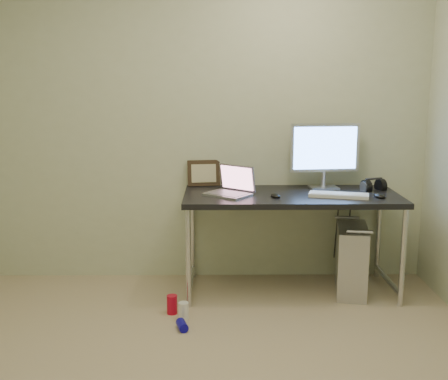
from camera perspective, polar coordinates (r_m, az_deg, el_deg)
wall_back at (r=4.39m, az=-2.14°, el=6.92°), size 3.50×0.02×2.50m
desk at (r=4.17m, az=6.85°, el=-1.46°), size 1.58×0.69×0.75m
tower_computer at (r=4.33m, az=12.81°, el=-6.90°), size 0.29×0.52×0.54m
cable_a at (r=4.58m, az=11.36°, el=-3.91°), size 0.01×0.16×0.69m
cable_b at (r=4.59m, az=12.50°, el=-4.20°), size 0.02×0.11×0.71m
can_red at (r=3.93m, az=-5.30°, el=-11.51°), size 0.07×0.07×0.13m
can_white at (r=3.83m, az=-4.13°, el=-12.18°), size 0.09×0.09×0.12m
can_blue at (r=3.71m, az=-4.27°, el=-13.55°), size 0.09×0.12×0.06m
laptop at (r=4.09m, az=0.75°, el=0.22°), size 0.39×0.38×0.21m
monitor at (r=4.34m, az=10.21°, el=3.94°), size 0.53×0.18×0.50m
keyboard at (r=4.10m, az=11.58°, el=-0.51°), size 0.44×0.24×0.03m
mouse_right at (r=4.14m, az=15.53°, el=-0.48°), size 0.09×0.12×0.04m
mouse_left at (r=4.02m, az=5.26°, el=-0.49°), size 0.09×0.12×0.04m
headphones at (r=4.39m, az=14.94°, el=0.37°), size 0.21×0.12×0.12m
picture_frame at (r=4.41m, az=-2.07°, el=1.73°), size 0.26×0.10×0.21m
webcam at (r=4.40m, az=0.58°, el=1.44°), size 0.04×0.04×0.11m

